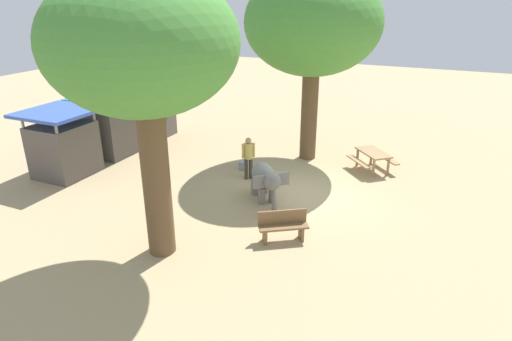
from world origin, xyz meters
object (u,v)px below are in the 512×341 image
object	(u,v)px
market_stall_blue	(64,146)
market_stall_red	(148,113)
person_handler	(248,155)
feed_bucket	(243,165)
market_stall_teal	(111,128)
picnic_table_near	(373,156)
shade_tree_main	(144,48)
elephant	(265,178)
shade_tree_secondary	(313,24)
wooden_bench	(283,225)

from	to	relation	value
market_stall_blue	market_stall_red	size ratio (longest dim) A/B	1.00
person_handler	market_stall_red	world-z (taller)	market_stall_red
feed_bucket	market_stall_blue	bearing A→B (deg)	118.36
market_stall_teal	picnic_table_near	bearing A→B (deg)	-76.58
market_stall_blue	market_stall_red	xyz separation A→B (m)	(5.20, 0.00, 0.00)
shade_tree_main	market_stall_teal	bearing A→B (deg)	49.12
elephant	picnic_table_near	size ratio (longest dim) A/B	0.82
market_stall_red	market_stall_blue	bearing A→B (deg)	180.00
market_stall_teal	market_stall_red	xyz separation A→B (m)	(2.60, 0.00, 0.00)
shade_tree_secondary	picnic_table_near	bearing A→B (deg)	-97.29
shade_tree_secondary	market_stall_blue	world-z (taller)	shade_tree_secondary
wooden_bench	market_stall_blue	world-z (taller)	market_stall_blue
picnic_table_near	market_stall_blue	size ratio (longest dim) A/B	0.84
person_handler	shade_tree_secondary	xyz separation A→B (m)	(3.08, -1.32, 4.47)
picnic_table_near	market_stall_teal	xyz separation A→B (m)	(-2.54, 10.66, 0.55)
elephant	picnic_table_near	xyz separation A→B (m)	(4.18, -2.81, -0.22)
market_stall_blue	shade_tree_secondary	bearing A→B (deg)	-55.12
shade_tree_main	market_stall_red	distance (m)	11.29
wooden_bench	market_stall_red	world-z (taller)	market_stall_red
market_stall_teal	person_handler	bearing A→B (deg)	-91.59
elephant	market_stall_teal	bearing A→B (deg)	-144.70
wooden_bench	feed_bucket	world-z (taller)	wooden_bench
shade_tree_main	shade_tree_secondary	size ratio (longest dim) A/B	0.96
shade_tree_secondary	wooden_bench	size ratio (longest dim) A/B	5.38
feed_bucket	market_stall_teal	bearing A→B (deg)	95.85
person_handler	feed_bucket	size ratio (longest dim) A/B	4.50
shade_tree_main	market_stall_red	world-z (taller)	shade_tree_main
market_stall_blue	market_stall_red	world-z (taller)	same
market_stall_teal	shade_tree_main	bearing A→B (deg)	-130.88
person_handler	feed_bucket	xyz separation A→B (m)	(0.79, 0.61, -0.79)
shade_tree_main	market_stall_red	bearing A→B (deg)	38.29
elephant	shade_tree_secondary	size ratio (longest dim) A/B	0.23
elephant	shade_tree_secondary	bearing A→B (deg)	136.56
picnic_table_near	market_stall_teal	distance (m)	10.97
elephant	shade_tree_main	distance (m)	6.21
wooden_bench	elephant	bearing A→B (deg)	-89.02
shade_tree_secondary	feed_bucket	world-z (taller)	shade_tree_secondary
market_stall_red	feed_bucket	size ratio (longest dim) A/B	7.00
market_stall_red	feed_bucket	distance (m)	6.34
shade_tree_secondary	market_stall_red	distance (m)	8.97
elephant	shade_tree_main	xyz separation A→B (m)	(-3.97, 1.36, 4.57)
market_stall_red	shade_tree_main	bearing A→B (deg)	-141.71
shade_tree_main	elephant	bearing A→B (deg)	-18.87
feed_bucket	shade_tree_secondary	bearing A→B (deg)	-40.29
shade_tree_main	shade_tree_secondary	world-z (taller)	shade_tree_secondary
market_stall_blue	feed_bucket	world-z (taller)	market_stall_blue
feed_bucket	person_handler	bearing A→B (deg)	-142.12
wooden_bench	shade_tree_main	bearing A→B (deg)	0.34
market_stall_teal	market_stall_blue	bearing A→B (deg)	180.00
person_handler	market_stall_blue	xyz separation A→B (m)	(-2.42, 6.56, 0.19)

